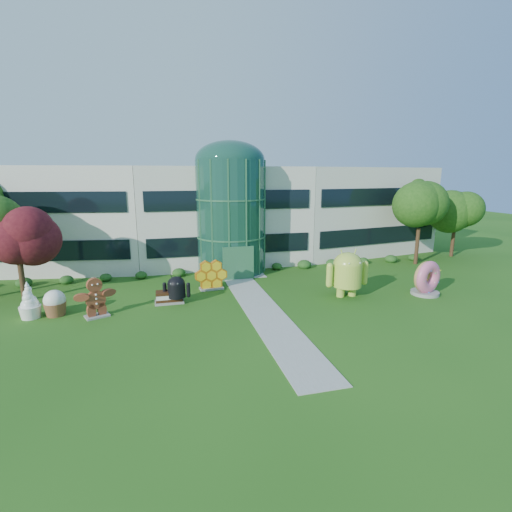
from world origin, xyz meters
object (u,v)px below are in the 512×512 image
object	(u,v)px
android_green	(347,271)
gingerbread	(95,297)
android_black	(176,288)
donut	(426,278)

from	to	relation	value
android_green	gingerbread	xyz separation A→B (m)	(-16.81, 0.29, -0.64)
android_black	gingerbread	bearing A→B (deg)	-149.20
android_black	gingerbread	size ratio (longest dim) A/B	0.81
gingerbread	donut	bearing A→B (deg)	-26.35
android_black	android_green	bearing A→B (deg)	9.35
android_green	gingerbread	bearing A→B (deg)	179.67
android_green	donut	world-z (taller)	android_green
gingerbread	android_black	bearing A→B (deg)	-8.64
android_green	android_black	world-z (taller)	android_green
android_green	donut	size ratio (longest dim) A/B	1.48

